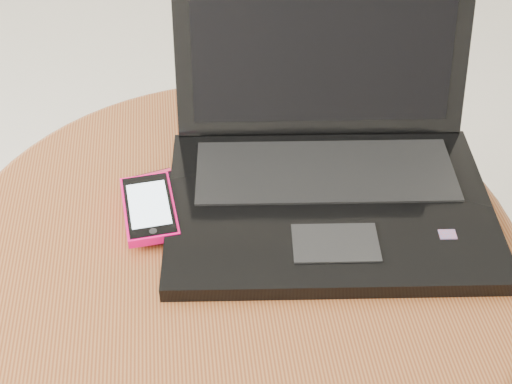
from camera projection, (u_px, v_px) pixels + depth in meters
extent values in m
cylinder|color=brown|center=(238.00, 372.00, 1.02)|extent=(0.11, 0.11, 0.48)
cylinder|color=brown|center=(235.00, 250.00, 0.84)|extent=(0.66, 0.66, 0.03)
torus|color=brown|center=(235.00, 250.00, 0.84)|extent=(0.69, 0.69, 0.03)
cube|color=black|center=(329.00, 207.00, 0.86)|extent=(0.42, 0.31, 0.02)
cube|color=black|center=(325.00, 171.00, 0.89)|extent=(0.34, 0.15, 0.00)
cube|color=black|center=(336.00, 243.00, 0.80)|extent=(0.10, 0.07, 0.00)
cube|color=red|center=(448.00, 234.00, 0.81)|extent=(0.02, 0.02, 0.00)
cube|color=black|center=(322.00, 45.00, 0.90)|extent=(0.39, 0.12, 0.23)
cube|color=black|center=(323.00, 46.00, 0.90)|extent=(0.34, 0.10, 0.19)
cube|color=black|center=(161.00, 200.00, 0.88)|extent=(0.08, 0.11, 0.01)
cube|color=#C62348|center=(151.00, 174.00, 0.91)|extent=(0.05, 0.02, 0.00)
cube|color=#FF0665|center=(149.00, 208.00, 0.85)|extent=(0.07, 0.12, 0.01)
cube|color=black|center=(149.00, 204.00, 0.85)|extent=(0.07, 0.11, 0.00)
cube|color=silver|center=(149.00, 204.00, 0.85)|extent=(0.05, 0.08, 0.00)
cylinder|color=black|center=(153.00, 231.00, 0.81)|extent=(0.01, 0.01, 0.00)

